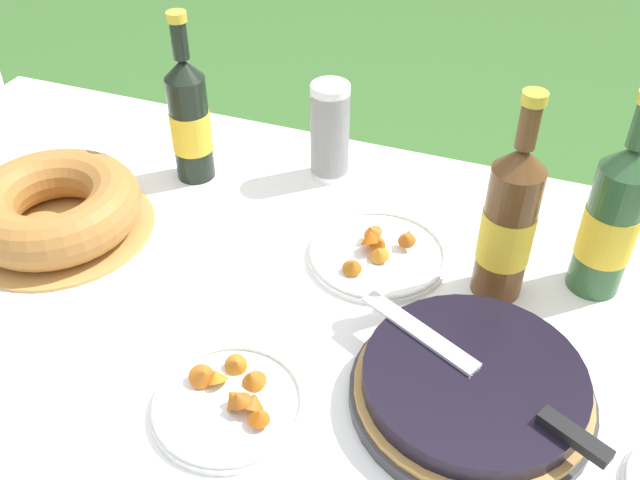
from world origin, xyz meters
TOP-DOWN VIEW (x-y plane):
  - garden_table at (0.00, 0.00)m, footprint 1.62×0.91m
  - tablecloth at (0.00, 0.00)m, footprint 1.63×0.92m
  - berry_tart at (0.38, -0.12)m, footprint 0.32×0.32m
  - serving_knife at (0.40, -0.13)m, footprint 0.35×0.19m
  - bundt_cake at (-0.36, -0.00)m, footprint 0.32×0.32m
  - cup_stack at (0.02, 0.32)m, footprint 0.07×0.07m
  - cider_bottle_green at (0.51, 0.18)m, footprint 0.08×0.08m
  - cider_bottle_amber at (0.37, 0.11)m, footprint 0.08×0.08m
  - juice_bottle_red at (-0.22, 0.23)m, footprint 0.07×0.07m
  - snack_plate_near at (0.09, -0.24)m, footprint 0.20×0.20m
  - snack_plate_right at (0.18, 0.12)m, footprint 0.23×0.23m

SIDE VIEW (x-z plane):
  - garden_table at x=0.00m, z-range 0.28..0.97m
  - tablecloth at x=0.00m, z-range 0.63..0.73m
  - snack_plate_right at x=0.18m, z-range 0.68..0.74m
  - snack_plate_near at x=0.09m, z-range 0.69..0.73m
  - berry_tart at x=0.38m, z-range 0.70..0.75m
  - bundt_cake at x=-0.36m, z-range 0.70..0.79m
  - serving_knife at x=0.40m, z-range 0.75..0.77m
  - cup_stack at x=0.02m, z-range 0.70..0.89m
  - juice_bottle_red at x=-0.22m, z-range 0.66..0.98m
  - cider_bottle_green at x=0.51m, z-range 0.66..0.99m
  - cider_bottle_amber at x=0.37m, z-range 0.66..1.00m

